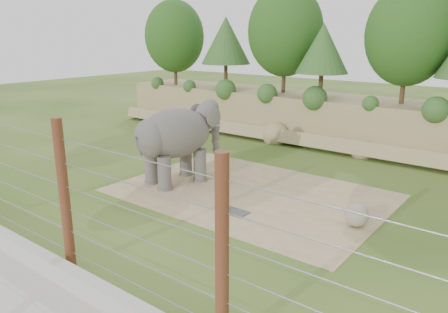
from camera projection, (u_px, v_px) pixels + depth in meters
The scene contains 8 objects.
ground at pixel (188, 214), 14.84m from camera, with size 90.00×90.00×0.00m, color #335816.
back_embankment at pixel (356, 72), 23.06m from camera, with size 30.00×5.52×8.77m.
dirt_patch at pixel (250, 193), 16.83m from camera, with size 10.00×7.00×0.02m, color #9E875F.
drain_grate at pixel (234, 212), 14.97m from camera, with size 1.00×0.60×0.03m, color #262628.
elephant at pixel (175, 145), 17.63m from camera, with size 1.69×3.95×3.20m, color #58524E, non-canonical shape.
stone_ball at pixel (357, 215), 13.79m from camera, with size 0.75×0.75×0.75m, color gray.
retaining_wall at pixel (54, 268), 10.97m from camera, with size 26.00×0.35×0.50m, color beige.
barrier_fence at pixel (64, 197), 10.88m from camera, with size 20.26×0.26×4.00m.
Camera 1 is at (9.40, -10.11, 5.93)m, focal length 35.00 mm.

